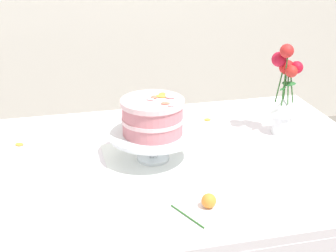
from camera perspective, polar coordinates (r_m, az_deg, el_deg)
dining_table at (r=1.67m, az=1.41°, el=-7.02°), size 1.40×1.00×0.74m
linen_napkin at (r=1.63m, az=-1.79°, el=-3.99°), size 0.33×0.33×0.00m
cake_stand at (r=1.60m, az=-1.83°, el=-1.38°), size 0.29×0.29×0.10m
layer_cake at (r=1.57m, az=-1.86°, el=1.18°), size 0.21×0.21×0.12m
flower_vase at (r=1.83m, az=13.72°, el=3.73°), size 0.11×0.09×0.35m
fallen_rose at (r=1.37m, az=4.79°, el=-8.96°), size 0.12×0.13×0.04m
loose_petal_0 at (r=1.96m, az=4.73°, el=0.77°), size 0.04×0.04×0.00m
loose_petal_1 at (r=1.82m, az=-17.31°, el=-2.10°), size 0.04×0.04×0.01m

